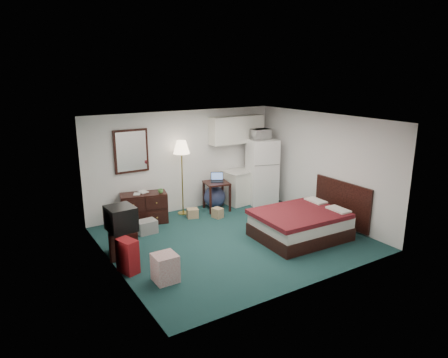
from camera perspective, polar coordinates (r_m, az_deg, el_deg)
floor at (r=8.50m, az=1.34°, el=-8.51°), size 5.00×4.50×0.01m
ceiling at (r=7.84m, az=1.45°, el=8.47°), size 5.00×4.50×0.01m
walls at (r=8.08m, az=1.40°, el=-0.36°), size 5.01×4.51×2.50m
mirror at (r=9.37m, az=-13.13°, el=3.91°), size 0.80×0.06×1.00m
upper_cabinets at (r=10.42m, az=1.82°, el=7.06°), size 1.50×0.35×0.70m
headboard at (r=9.35m, az=16.48°, el=-3.32°), size 0.06×1.56×1.00m
dresser at (r=9.43m, az=-11.34°, el=-4.10°), size 1.12×0.71×0.71m
floor_lamp at (r=9.72m, az=-5.99°, el=0.16°), size 0.44×0.44×1.83m
desk at (r=10.10m, az=-1.06°, el=-2.44°), size 0.67×0.67×0.73m
exercise_ball at (r=10.31m, az=-1.36°, el=-2.56°), size 0.69×0.69×0.56m
kitchen_counter at (r=10.62m, az=2.30°, el=-1.20°), size 0.84×0.67×0.85m
fridge at (r=10.56m, az=5.44°, el=1.08°), size 0.88×0.88×1.72m
bed at (r=8.60m, az=10.83°, el=-6.42°), size 1.86×1.48×0.58m
tv_stand at (r=7.93m, az=-14.22°, el=-8.71°), size 0.66×0.69×0.53m
suitcase at (r=7.25m, az=-13.59°, el=-10.65°), size 0.34×0.43×0.61m
retail_box at (r=6.89m, az=-8.40°, el=-12.43°), size 0.38×0.38×0.48m
file_bin at (r=8.89m, az=-10.98°, el=-6.70°), size 0.42×0.32×0.29m
cardboard_box_a at (r=9.66m, az=-4.52°, el=-4.88°), size 0.32×0.29×0.22m
cardboard_box_b at (r=9.64m, az=-0.93°, el=-4.85°), size 0.25×0.28×0.24m
laptop at (r=10.00m, az=-0.99°, el=0.21°), size 0.40×0.38×0.22m
crt_tv at (r=7.71m, az=-14.53°, el=-5.47°), size 0.54×0.58×0.46m
microwave at (r=10.37m, az=5.25°, el=6.57°), size 0.48×0.27×0.32m
book_a at (r=9.26m, az=-12.82°, el=-1.56°), size 0.14×0.08×0.20m
book_b at (r=9.33m, az=-12.01°, el=-1.25°), size 0.19×0.04×0.25m
mug at (r=9.25m, az=-9.05°, el=-1.65°), size 0.14×0.13×0.12m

